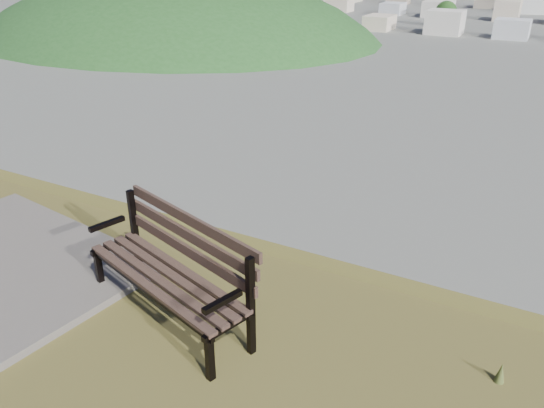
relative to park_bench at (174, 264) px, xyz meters
The scene contains 2 objects.
park_bench is the anchor object (origin of this frame).
green_wooded_hill 192.24m from the park_bench, 128.27° to the left, with size 167.87×134.29×83.93m.
Camera 1 is at (2.30, -0.38, 28.06)m, focal length 35.00 mm.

